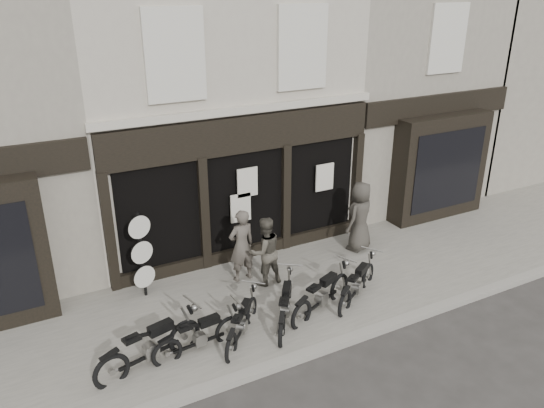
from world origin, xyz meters
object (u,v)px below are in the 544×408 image
motorcycle_3 (285,309)px  advert_sign_post (143,259)px  motorcycle_2 (242,325)px  man_centre (265,251)px  man_right (360,216)px  motorcycle_0 (151,349)px  motorcycle_1 (200,338)px  motorcycle_4 (322,297)px  man_left (242,246)px  motorcycle_5 (357,286)px

motorcycle_3 → advert_sign_post: size_ratio=0.81×
motorcycle_2 → motorcycle_3: 1.06m
man_centre → man_right: size_ratio=0.89×
motorcycle_0 → man_centre: 3.67m
motorcycle_2 → motorcycle_1: bearing=134.1°
motorcycle_4 → advert_sign_post: size_ratio=0.91×
motorcycle_4 → man_right: (2.45, 1.98, 0.68)m
man_right → advert_sign_post: 5.78m
man_left → advert_sign_post: 2.32m
motorcycle_1 → motorcycle_4: bearing=-4.2°
motorcycle_2 → motorcycle_5: (2.96, 0.10, 0.02)m
motorcycle_1 → advert_sign_post: bearing=94.2°
motorcycle_3 → motorcycle_5: (1.91, 0.03, -0.01)m
motorcycle_2 → man_right: man_right is taller
motorcycle_0 → man_centre: (3.25, 1.62, 0.55)m
motorcycle_3 → motorcycle_5: 1.91m
motorcycle_0 → man_left: 3.54m
motorcycle_0 → man_right: bearing=3.7°
motorcycle_3 → motorcycle_5: motorcycle_3 is taller
motorcycle_3 → motorcycle_5: bearing=-54.1°
man_left → man_right: (3.48, -0.01, 0.04)m
man_right → man_centre: bearing=-15.9°
man_left → motorcycle_1: bearing=43.6°
motorcycle_2 → motorcycle_4: motorcycle_4 is taller
motorcycle_0 → motorcycle_4: size_ratio=1.11×
motorcycle_1 → motorcycle_5: motorcycle_5 is taller
motorcycle_5 → advert_sign_post: bearing=119.8°
man_left → man_centre: (0.41, -0.41, -0.06)m
motorcycle_0 → man_left: man_left is taller
motorcycle_5 → advert_sign_post: size_ratio=0.82×
motorcycle_1 → man_centre: (2.28, 1.66, 0.60)m
motorcycle_2 → man_centre: size_ratio=0.90×
motorcycle_0 → motorcycle_3: bearing=-12.9°
motorcycle_2 → motorcycle_3: motorcycle_3 is taller
motorcycle_4 → man_centre: size_ratio=1.17×
motorcycle_2 → advert_sign_post: size_ratio=0.70×
motorcycle_4 → man_right: man_right is taller
motorcycle_2 → motorcycle_4: 1.97m
motorcycle_3 → motorcycle_4: 0.91m
motorcycle_1 → motorcycle_5: 3.89m
motorcycle_2 → motorcycle_0: bearing=132.3°
motorcycle_4 → man_left: bearing=94.7°
motorcycle_2 → man_right: size_ratio=0.81×
man_right → motorcycle_4: bearing=15.6°
motorcycle_1 → motorcycle_2: (0.92, 0.02, -0.01)m
motorcycle_3 → man_centre: man_centre is taller
motorcycle_4 → man_left: (-1.03, 1.99, 0.63)m
man_centre → motorcycle_0: bearing=23.6°
motorcycle_4 → advert_sign_post: advert_sign_post is taller
motorcycle_2 → man_right: bearing=-22.4°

